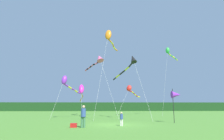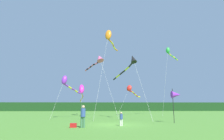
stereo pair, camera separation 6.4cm
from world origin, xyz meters
TOP-DOWN VIEW (x-y plane):
  - ground_plane at (0.00, 0.00)m, footprint 120.00×120.00m
  - distant_treeline at (0.00, 45.00)m, footprint 108.00×2.72m
  - person_adult at (-2.55, -2.29)m, footprint 0.37×0.37m
  - person_child at (0.49, -1.11)m, footprint 0.25×0.25m
  - cooler_box at (-3.28, -2.08)m, footprint 0.49×0.37m
  - banner_flag_pole at (6.20, 1.42)m, footprint 0.90×0.70m
  - kite_red at (3.73, 16.57)m, footprint 5.05×6.92m
  - kite_rainbow at (-1.79, 8.57)m, footprint 4.78×6.40m
  - kite_magenta at (-5.03, 16.67)m, footprint 1.58×9.46m
  - kite_purple at (-6.20, 8.65)m, footprint 2.95×5.55m
  - kite_green at (10.73, 15.25)m, footprint 4.71×3.97m
  - kite_orange at (-0.33, 8.68)m, footprint 3.32×7.90m
  - kite_black at (2.39, 6.89)m, footprint 3.75×9.37m

SIDE VIEW (x-z plane):
  - ground_plane at x=0.00m, z-range 0.00..0.00m
  - cooler_box at x=-3.28m, z-range 0.00..0.32m
  - person_child at x=0.49m, z-range 0.07..1.19m
  - person_adult at x=-2.55m, z-range 0.10..1.77m
  - distant_treeline at x=0.00m, z-range 0.00..2.74m
  - banner_flag_pole at x=6.20m, z-range 1.04..4.36m
  - kite_magenta at x=-5.03m, z-range 1.57..7.11m
  - kite_red at x=3.73m, z-range 1.84..7.26m
  - kite_purple at x=-6.20m, z-range 1.95..7.73m
  - kite_black at x=2.39m, z-range 3.09..11.31m
  - kite_rainbow at x=-1.79m, z-range 3.65..12.50m
  - kite_green at x=10.73m, z-range 5.24..17.36m
  - kite_orange at x=-0.33m, z-range 5.26..17.82m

